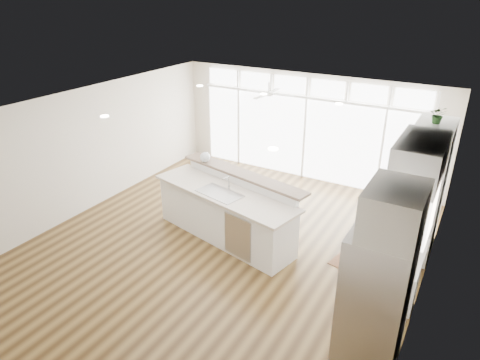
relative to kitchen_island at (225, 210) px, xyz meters
The scene contains 24 objects.
floor 0.74m from the kitchen_island, 61.78° to the right, with size 7.00×8.00×0.02m, color #412C14.
ceiling 2.11m from the kitchen_island, 61.78° to the right, with size 7.00×8.00×0.02m, color silver.
wall_back 3.75m from the kitchen_island, 87.28° to the left, with size 7.00×0.04×2.70m, color beige.
wall_front 4.39m from the kitchen_island, 87.69° to the right, with size 7.00×0.04×2.70m, color beige.
wall_left 3.42m from the kitchen_island, behind, with size 0.04×8.00×2.70m, color beige.
wall_right 3.76m from the kitchen_island, ahead, with size 0.04×8.00×2.70m, color beige.
glass_wall 3.64m from the kitchen_island, 87.24° to the left, with size 5.80×0.06×2.08m, color silver.
transom_row 4.02m from the kitchen_island, 87.24° to the left, with size 5.90×0.06×0.40m, color silver.
desk_window 3.75m from the kitchen_island, ahead, with size 0.04×0.85×0.85m, color white.
ceiling_fan 3.11m from the kitchen_island, 97.50° to the left, with size 1.16×1.16×0.32m, color white.
recessed_lights 2.06m from the kitchen_island, 35.62° to the right, with size 3.40×3.00×0.02m, color white.
oven_cabinet 3.71m from the kitchen_island, 23.80° to the left, with size 0.64×1.20×2.50m, color white.
desk_nook 3.31m from the kitchen_island, ahead, with size 0.72×1.30×0.76m, color white.
upper_cabinets 3.76m from the kitchen_island, ahead, with size 0.64×1.30×0.64m, color white.
refrigerator 3.71m from the kitchen_island, 27.02° to the right, with size 0.76×0.90×2.00m, color #B5B5BA.
fridge_cabinet 4.10m from the kitchen_island, 26.60° to the right, with size 0.64×0.90×0.60m, color white.
framed_photos 3.76m from the kitchen_island, ahead, with size 0.06×0.22×0.80m, color black.
kitchen_island is the anchor object (origin of this frame).
rug 2.69m from the kitchen_island, ahead, with size 0.88×0.63×0.01m, color #3E2113.
office_chair 3.22m from the kitchen_island, 12.68° to the left, with size 0.54×0.50×1.05m, color black.
fishbowl 1.27m from the kitchen_island, 144.67° to the left, with size 0.22×0.22×0.22m, color silver.
monitor 3.24m from the kitchen_island, ahead, with size 0.09×0.53×0.44m, color black.
keyboard 3.06m from the kitchen_island, ahead, with size 0.12×0.31×0.02m, color silver.
potted_plant 4.16m from the kitchen_island, 23.80° to the left, with size 0.27×0.30×0.23m, color #275122.
Camera 1 is at (3.79, -5.90, 4.62)m, focal length 32.00 mm.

